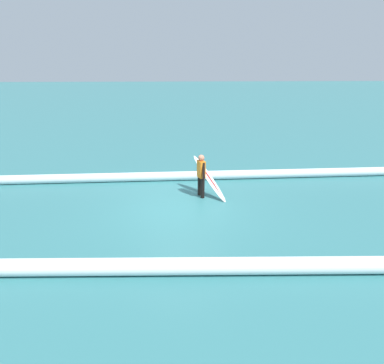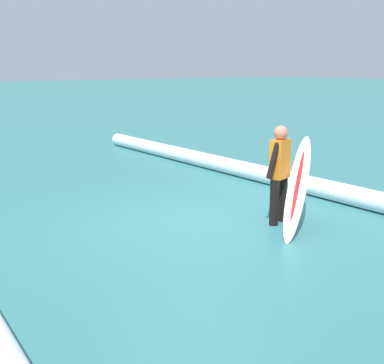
% 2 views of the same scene
% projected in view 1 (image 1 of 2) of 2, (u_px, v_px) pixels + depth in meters
% --- Properties ---
extents(ground_plane, '(149.36, 149.36, 0.00)m').
position_uv_depth(ground_plane, '(178.00, 208.00, 11.27)').
color(ground_plane, '#317276').
extents(surfer, '(0.30, 0.61, 1.54)m').
position_uv_depth(surfer, '(201.00, 174.00, 11.94)').
color(surfer, black).
rests_on(surfer, ground_plane).
extents(surfboard, '(1.26, 1.56, 1.33)m').
position_uv_depth(surfboard, '(209.00, 178.00, 12.12)').
color(surfboard, white).
rests_on(surfboard, ground_plane).
extents(wave_crest_foreground, '(19.46, 0.82, 0.36)m').
position_uv_depth(wave_crest_foreground, '(218.00, 175.00, 13.95)').
color(wave_crest_foreground, white).
rests_on(wave_crest_foreground, ground_plane).
extents(wave_crest_midground, '(25.32, 1.31, 0.40)m').
position_uv_depth(wave_crest_midground, '(230.00, 266.00, 7.72)').
color(wave_crest_midground, white).
rests_on(wave_crest_midground, ground_plane).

